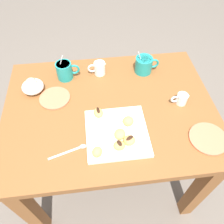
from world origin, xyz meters
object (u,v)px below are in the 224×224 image
(chocolate_sauce_pitcher, at_px, (182,98))
(beignet_0, at_px, (128,121))
(cream_pitcher_white, at_px, (99,68))
(beignet_2, at_px, (98,113))
(beignet_4, at_px, (120,134))
(coffee_mug_teal_right, at_px, (144,64))
(ice_cream_bowl, at_px, (32,86))
(beignet_3, at_px, (97,152))
(beignet_1, at_px, (119,145))
(saucer_coral_left, at_px, (208,138))
(saucer_coral_right, at_px, (55,98))
(coffee_mug_teal_left, at_px, (65,70))
(dining_table, at_px, (110,124))
(beignet_5, at_px, (129,140))
(pastry_plate_square, at_px, (117,133))

(chocolate_sauce_pitcher, xyz_separation_m, beignet_0, (-0.28, -0.10, 0.00))
(cream_pitcher_white, distance_m, beignet_2, 0.31)
(beignet_0, xyz_separation_m, beignet_4, (-0.05, -0.06, -0.00))
(coffee_mug_teal_right, relative_size, beignet_0, 2.71)
(ice_cream_bowl, relative_size, beignet_3, 2.27)
(cream_pitcher_white, height_order, ice_cream_bowl, ice_cream_bowl)
(beignet_1, xyz_separation_m, beignet_4, (0.01, 0.06, -0.00))
(coffee_mug_teal_right, xyz_separation_m, beignet_2, (-0.27, -0.29, -0.02))
(saucer_coral_left, distance_m, saucer_coral_right, 0.74)
(coffee_mug_teal_left, xyz_separation_m, beignet_3, (0.13, -0.49, -0.02))
(coffee_mug_teal_left, bearing_deg, saucer_coral_left, -37.44)
(coffee_mug_teal_right, xyz_separation_m, saucer_coral_right, (-0.48, -0.15, -0.04))
(dining_table, bearing_deg, beignet_2, -137.47)
(coffee_mug_teal_right, relative_size, beignet_2, 2.58)
(beignet_5, bearing_deg, beignet_3, -164.20)
(saucer_coral_left, height_order, beignet_4, beignet_4)
(chocolate_sauce_pitcher, bearing_deg, beignet_5, -145.17)
(coffee_mug_teal_right, distance_m, beignet_2, 0.40)
(cream_pitcher_white, bearing_deg, pastry_plate_square, -84.19)
(cream_pitcher_white, bearing_deg, saucer_coral_right, -145.86)
(beignet_2, height_order, beignet_4, same)
(coffee_mug_teal_left, height_order, beignet_2, coffee_mug_teal_left)
(pastry_plate_square, xyz_separation_m, chocolate_sauce_pitcher, (0.34, 0.14, 0.02))
(ice_cream_bowl, bearing_deg, chocolate_sauce_pitcher, -13.25)
(coffee_mug_teal_right, distance_m, saucer_coral_right, 0.51)
(chocolate_sauce_pitcher, bearing_deg, coffee_mug_teal_right, 117.90)
(beignet_2, height_order, beignet_3, beignet_3)
(pastry_plate_square, distance_m, saucer_coral_right, 0.37)
(coffee_mug_teal_right, relative_size, chocolate_sauce_pitcher, 1.47)
(coffee_mug_teal_left, distance_m, saucer_coral_right, 0.17)
(coffee_mug_teal_right, distance_m, chocolate_sauce_pitcher, 0.29)
(saucer_coral_right, distance_m, beignet_5, 0.45)
(chocolate_sauce_pitcher, distance_m, saucer_coral_left, 0.23)
(coffee_mug_teal_left, height_order, beignet_1, coffee_mug_teal_left)
(pastry_plate_square, distance_m, coffee_mug_teal_left, 0.46)
(cream_pitcher_white, relative_size, saucer_coral_right, 0.69)
(dining_table, distance_m, saucer_coral_right, 0.31)
(dining_table, distance_m, coffee_mug_teal_right, 0.37)
(coffee_mug_teal_right, bearing_deg, beignet_4, -114.66)
(ice_cream_bowl, height_order, beignet_1, ice_cream_bowl)
(beignet_3, bearing_deg, ice_cream_bowl, 125.57)
(coffee_mug_teal_left, xyz_separation_m, beignet_2, (0.15, -0.29, -0.02))
(dining_table, distance_m, beignet_4, 0.25)
(beignet_2, distance_m, beignet_3, 0.20)
(cream_pitcher_white, xyz_separation_m, beignet_3, (-0.05, -0.50, -0.01))
(cream_pitcher_white, bearing_deg, chocolate_sauce_pitcher, -34.87)
(saucer_coral_right, distance_m, beignet_2, 0.25)
(saucer_coral_right, distance_m, beignet_3, 0.39)
(cream_pitcher_white, height_order, beignet_1, cream_pitcher_white)
(coffee_mug_teal_left, distance_m, beignet_4, 0.48)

